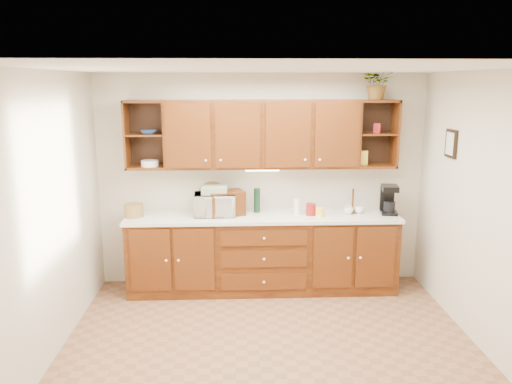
{
  "coord_description": "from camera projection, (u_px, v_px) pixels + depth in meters",
  "views": [
    {
      "loc": [
        -0.32,
        -4.3,
        2.48
      ],
      "look_at": [
        -0.09,
        1.15,
        1.29
      ],
      "focal_mm": 35.0,
      "sensor_mm": 36.0,
      "label": 1
    }
  ],
  "objects": [
    {
      "name": "wicker_basket",
      "position": [
        134.0,
        210.0,
        5.87
      ],
      "size": [
        0.27,
        0.27,
        0.15
      ],
      "primitive_type": "cylinder",
      "rotation": [
        0.0,
        0.0,
        -0.27
      ],
      "color": "olive",
      "rests_on": "countertop"
    },
    {
      "name": "bread_box",
      "position": [
        226.0,
        203.0,
        5.93
      ],
      "size": [
        0.47,
        0.37,
        0.29
      ],
      "primitive_type": "cube",
      "rotation": [
        0.0,
        0.0,
        0.31
      ],
      "color": "#341205",
      "rests_on": "countertop"
    },
    {
      "name": "microwave",
      "position": [
        215.0,
        204.0,
        5.91
      ],
      "size": [
        0.49,
        0.35,
        0.26
      ],
      "primitive_type": "imported",
      "rotation": [
        0.0,
        0.0,
        0.05
      ],
      "color": "silver",
      "rests_on": "countertop"
    },
    {
      "name": "pantry_box_red",
      "position": [
        377.0,
        128.0,
        5.9
      ],
      "size": [
        0.1,
        0.09,
        0.12
      ],
      "primitive_type": "cube",
      "rotation": [
        0.0,
        0.0,
        -0.43
      ],
      "color": "maroon",
      "rests_on": "upper_cabinets"
    },
    {
      "name": "wine_bottle",
      "position": [
        257.0,
        200.0,
        6.05
      ],
      "size": [
        0.1,
        0.1,
        0.3
      ],
      "primitive_type": "cylinder",
      "rotation": [
        0.0,
        0.0,
        -0.41
      ],
      "color": "black",
      "rests_on": "countertop"
    },
    {
      "name": "back_wall",
      "position": [
        261.0,
        181.0,
        6.17
      ],
      "size": [
        4.0,
        0.0,
        4.0
      ],
      "primitive_type": "plane",
      "rotation": [
        1.57,
        0.0,
        0.0
      ],
      "color": "beige",
      "rests_on": "floor"
    },
    {
      "name": "floor",
      "position": [
        271.0,
        350.0,
        4.74
      ],
      "size": [
        4.0,
        4.0,
        0.0
      ],
      "primitive_type": "plane",
      "color": "#8C5D41",
      "rests_on": "ground"
    },
    {
      "name": "potted_plant",
      "position": [
        378.0,
        83.0,
        5.77
      ],
      "size": [
        0.4,
        0.36,
        0.39
      ],
      "primitive_type": "imported",
      "rotation": [
        0.0,
        0.0,
        -0.16
      ],
      "color": "#999999",
      "rests_on": "upper_cabinets"
    },
    {
      "name": "left_wall",
      "position": [
        45.0,
        220.0,
        4.38
      ],
      "size": [
        0.0,
        3.5,
        3.5
      ],
      "primitive_type": "plane",
      "rotation": [
        1.57,
        0.0,
        1.57
      ],
      "color": "beige",
      "rests_on": "floor"
    },
    {
      "name": "towel_stack",
      "position": [
        214.0,
        190.0,
        5.87
      ],
      "size": [
        0.3,
        0.22,
        0.09
      ],
      "primitive_type": "cube",
      "rotation": [
        0.0,
        0.0,
        -0.01
      ],
      "color": "tan",
      "rests_on": "microwave"
    },
    {
      "name": "ceiling",
      "position": [
        272.0,
        69.0,
        4.19
      ],
      "size": [
        4.0,
        4.0,
        0.0
      ],
      "primitive_type": "plane",
      "rotation": [
        3.14,
        0.0,
        0.0
      ],
      "color": "white",
      "rests_on": "back_wall"
    },
    {
      "name": "right_wall",
      "position": [
        490.0,
        215.0,
        4.54
      ],
      "size": [
        0.0,
        3.5,
        3.5
      ],
      "primitive_type": "plane",
      "rotation": [
        1.57,
        0.0,
        -1.57
      ],
      "color": "beige",
      "rests_on": "floor"
    },
    {
      "name": "coffee_maker",
      "position": [
        389.0,
        200.0,
        5.99
      ],
      "size": [
        0.22,
        0.27,
        0.35
      ],
      "rotation": [
        0.0,
        0.0,
        -0.15
      ],
      "color": "black",
      "rests_on": "countertop"
    },
    {
      "name": "base_cabinets",
      "position": [
        262.0,
        254.0,
        6.06
      ],
      "size": [
        3.2,
        0.6,
        0.9
      ],
      "primitive_type": "cube",
      "color": "#341205",
      "rests_on": "floor"
    },
    {
      "name": "woven_tray",
      "position": [
        212.0,
        210.0,
        6.16
      ],
      "size": [
        0.38,
        0.21,
        0.36
      ],
      "primitive_type": "cylinder",
      "rotation": [
        1.36,
        0.0,
        0.32
      ],
      "color": "olive",
      "rests_on": "countertop"
    },
    {
      "name": "mug_tree",
      "position": [
        352.0,
        209.0,
        6.04
      ],
      "size": [
        0.28,
        0.27,
        0.3
      ],
      "rotation": [
        0.0,
        0.0,
        -0.35
      ],
      "color": "#341205",
      "rests_on": "countertop"
    },
    {
      "name": "plate_stack",
      "position": [
        150.0,
        163.0,
        5.87
      ],
      "size": [
        0.25,
        0.25,
        0.07
      ],
      "primitive_type": "cylinder",
      "rotation": [
        0.0,
        0.0,
        -0.26
      ],
      "color": "white",
      "rests_on": "upper_cabinets"
    },
    {
      "name": "framed_picture",
      "position": [
        451.0,
        144.0,
        5.3
      ],
      "size": [
        0.03,
        0.24,
        0.3
      ],
      "primitive_type": "cube",
      "color": "black",
      "rests_on": "right_wall"
    },
    {
      "name": "canister_yellow",
      "position": [
        320.0,
        212.0,
        5.86
      ],
      "size": [
        0.12,
        0.12,
        0.11
      ],
      "primitive_type": "cylinder",
      "rotation": [
        0.0,
        0.0,
        0.35
      ],
      "color": "yellow",
      "rests_on": "countertop"
    },
    {
      "name": "canister_white",
      "position": [
        297.0,
        207.0,
        5.95
      ],
      "size": [
        0.1,
        0.1,
        0.19
      ],
      "primitive_type": "cylinder",
      "rotation": [
        0.0,
        0.0,
        -0.32
      ],
      "color": "white",
      "rests_on": "countertop"
    },
    {
      "name": "countertop",
      "position": [
        263.0,
        217.0,
        5.95
      ],
      "size": [
        3.24,
        0.64,
        0.04
      ],
      "primitive_type": "cube",
      "color": "silver",
      "rests_on": "base_cabinets"
    },
    {
      "name": "undercabinet_light",
      "position": [
        262.0,
        170.0,
        5.93
      ],
      "size": [
        0.4,
        0.05,
        0.02
      ],
      "primitive_type": "cube",
      "color": "white",
      "rests_on": "upper_cabinets"
    },
    {
      "name": "upper_cabinets",
      "position": [
        263.0,
        134.0,
        5.89
      ],
      "size": [
        3.2,
        0.33,
        0.8
      ],
      "color": "#341205",
      "rests_on": "back_wall"
    },
    {
      "name": "pantry_box_yellow",
      "position": [
        363.0,
        158.0,
        5.99
      ],
      "size": [
        0.1,
        0.09,
        0.17
      ],
      "primitive_type": "cube",
      "rotation": [
        0.0,
        0.0,
        -0.13
      ],
      "color": "yellow",
      "rests_on": "upper_cabinets"
    },
    {
      "name": "canister_red",
      "position": [
        311.0,
        209.0,
        5.93
      ],
      "size": [
        0.14,
        0.14,
        0.14
      ],
      "primitive_type": "cylinder",
      "rotation": [
        0.0,
        0.0,
        0.19
      ],
      "color": "maroon",
      "rests_on": "countertop"
    },
    {
      "name": "bowl_stack",
      "position": [
        149.0,
        132.0,
        5.79
      ],
      "size": [
        0.19,
        0.19,
        0.04
      ],
      "primitive_type": "imported",
      "rotation": [
        0.0,
        0.0,
        -0.07
      ],
      "color": "navy",
      "rests_on": "upper_cabinets"
    }
  ]
}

